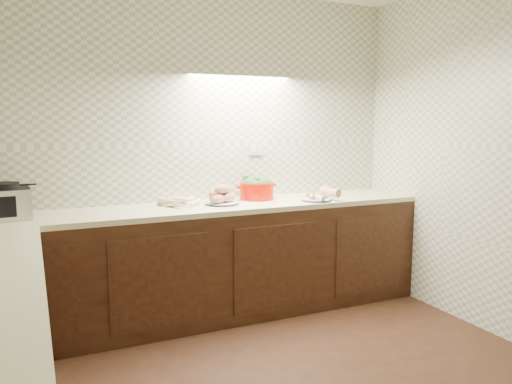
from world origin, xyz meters
name	(u,v)px	position (x,y,z in m)	size (l,w,h in m)	color
room	(305,104)	(0.00, 0.00, 1.63)	(3.60, 3.60, 2.60)	black
counter	(142,310)	(-0.68, 0.68, 0.45)	(3.60, 3.60, 0.90)	black
toaster_oven	(2,203)	(-1.41, 1.52, 1.01)	(0.36, 0.29, 0.24)	black
parsnip_pile	(174,203)	(-0.24, 1.57, 0.93)	(0.38, 0.33, 0.07)	#F3EFC1
sweet_potato_plate	(221,197)	(0.12, 1.51, 0.96)	(0.27, 0.27, 0.16)	#141341
onion_bowl	(218,197)	(0.14, 1.62, 0.94)	(0.15, 0.15, 0.11)	black
dutch_oven	(257,188)	(0.49, 1.63, 1.00)	(0.35, 0.31, 0.20)	#C51102
veg_plate	(320,195)	(0.94, 1.37, 0.94)	(0.30, 0.28, 0.12)	#141341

